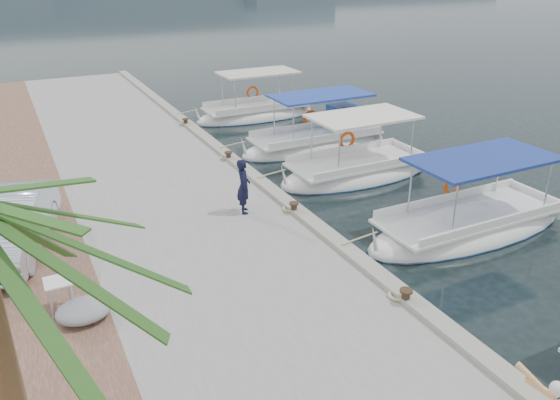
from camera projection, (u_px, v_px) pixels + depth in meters
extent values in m
plane|color=black|center=(331.00, 248.00, 14.76)|extent=(400.00, 400.00, 0.00)
cube|color=gray|center=(170.00, 194.00, 17.50)|extent=(6.00, 40.00, 0.50)
cube|color=gray|center=(249.00, 171.00, 18.52)|extent=(0.44, 40.00, 0.12)
ellipsoid|color=white|center=(468.00, 230.00, 15.63)|extent=(6.82, 2.31, 1.30)
ellipsoid|color=navy|center=(468.00, 231.00, 15.63)|extent=(6.85, 2.36, 0.22)
cube|color=white|center=(470.00, 215.00, 15.42)|extent=(5.59, 1.99, 0.08)
cube|color=navy|center=(483.00, 159.00, 14.83)|extent=(4.09, 2.12, 0.08)
cylinder|color=silver|center=(454.00, 211.00, 13.76)|extent=(0.05, 0.05, 1.60)
torus|color=#DA480B|center=(453.00, 185.00, 16.26)|extent=(0.68, 0.12, 0.68)
ellipsoid|color=white|center=(356.00, 175.00, 19.62)|extent=(6.03, 2.39, 1.30)
ellipsoid|color=navy|center=(356.00, 176.00, 19.63)|extent=(6.06, 2.44, 0.22)
cube|color=white|center=(357.00, 162.00, 19.42)|extent=(4.95, 2.05, 0.08)
cube|color=silver|center=(363.00, 117.00, 18.82)|extent=(3.62, 2.20, 0.08)
cylinder|color=silver|center=(339.00, 154.00, 17.80)|extent=(0.05, 0.05, 1.60)
torus|color=#DA480B|center=(347.00, 140.00, 20.29)|extent=(0.68, 0.12, 0.68)
ellipsoid|color=white|center=(316.00, 147.00, 22.54)|extent=(6.65, 2.20, 1.30)
ellipsoid|color=navy|center=(316.00, 147.00, 22.55)|extent=(6.69, 2.24, 0.22)
cube|color=white|center=(316.00, 135.00, 22.34)|extent=(5.46, 1.89, 0.08)
cube|color=#203DA3|center=(321.00, 95.00, 21.74)|extent=(3.99, 2.02, 0.08)
cylinder|color=silver|center=(293.00, 126.00, 20.72)|extent=(0.05, 0.05, 1.60)
torus|color=#DA480B|center=(310.00, 118.00, 23.13)|extent=(0.68, 0.12, 0.68)
cube|color=navy|center=(347.00, 118.00, 22.73)|extent=(1.20, 1.54, 1.00)
ellipsoid|color=white|center=(256.00, 117.00, 26.88)|extent=(6.19, 2.20, 1.30)
ellipsoid|color=navy|center=(256.00, 117.00, 26.89)|extent=(6.22, 2.24, 0.22)
cube|color=white|center=(256.00, 107.00, 26.68)|extent=(5.08, 1.89, 0.08)
cube|color=beige|center=(258.00, 73.00, 26.08)|extent=(3.71, 2.02, 0.08)
cylinder|color=silver|center=(235.00, 97.00, 25.11)|extent=(0.05, 0.05, 1.60)
torus|color=#DA480B|center=(252.00, 93.00, 27.47)|extent=(0.68, 0.12, 0.68)
cylinder|color=black|center=(406.00, 297.00, 11.50)|extent=(0.18, 0.18, 0.30)
cylinder|color=black|center=(406.00, 291.00, 11.44)|extent=(0.28, 0.28, 0.05)
cylinder|color=black|center=(294.00, 208.00, 15.58)|extent=(0.18, 0.18, 0.30)
cylinder|color=black|center=(294.00, 204.00, 15.52)|extent=(0.28, 0.28, 0.05)
cylinder|color=black|center=(229.00, 156.00, 19.66)|extent=(0.18, 0.18, 0.30)
cylinder|color=black|center=(228.00, 153.00, 19.59)|extent=(0.28, 0.28, 0.05)
cylinder|color=black|center=(186.00, 122.00, 23.74)|extent=(0.18, 0.18, 0.30)
cylinder|color=black|center=(185.00, 119.00, 23.67)|extent=(0.28, 0.28, 0.05)
sphere|color=silver|center=(557.00, 389.00, 7.77)|extent=(0.22, 0.22, 0.22)
cone|color=#EAA566|center=(535.00, 380.00, 8.07)|extent=(0.17, 0.66, 0.26)
imported|color=black|center=(244.00, 186.00, 15.39)|extent=(0.54, 0.67, 1.60)
imported|color=silver|center=(9.00, 225.00, 13.33)|extent=(2.75, 4.66, 1.45)
ellipsoid|color=gray|center=(84.00, 310.00, 10.97)|extent=(1.10, 0.90, 0.40)
cylinder|color=silver|center=(52.00, 304.00, 10.91)|extent=(0.06, 0.06, 0.70)
cylinder|color=silver|center=(72.00, 299.00, 11.08)|extent=(0.06, 0.06, 0.70)
cylinder|color=silver|center=(49.00, 294.00, 11.24)|extent=(0.06, 0.06, 0.70)
cylinder|color=silver|center=(70.00, 289.00, 11.40)|extent=(0.06, 0.06, 0.70)
cube|color=white|center=(58.00, 281.00, 11.01)|extent=(0.55, 0.55, 0.03)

